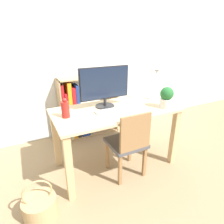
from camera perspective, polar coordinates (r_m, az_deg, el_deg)
The scene contains 11 objects.
ground_plane at distance 2.56m, azimuth 1.04°, elevation -15.15°, with size 10.00×10.00×0.00m, color #997F5B.
wall_back at distance 3.07m, azimuth -8.86°, elevation 17.17°, with size 8.00×0.05×2.60m.
desk at distance 2.24m, azimuth 1.15°, elevation -2.22°, with size 1.45×0.73×0.76m.
monitor at distance 2.18m, azimuth -2.24°, elevation 8.23°, with size 0.61×0.23×0.48m.
keyboard at distance 2.13m, azimuth 0.03°, elevation 0.57°, with size 0.40×0.11×0.02m.
vase at distance 1.99m, azimuth -14.04°, elevation 0.93°, with size 0.08×0.08×0.21m.
desk_lamp at distance 2.50m, azimuth 12.58°, elevation 9.17°, with size 0.10×0.19×0.41m.
potted_plant at distance 2.28m, azimuth 16.27°, elevation 4.30°, with size 0.15×0.15×0.25m.
chair at distance 2.13m, azimuth 5.12°, elevation -9.14°, with size 0.40×0.40×0.83m.
bookshelf at distance 3.05m, azimuth -10.14°, elevation 0.16°, with size 0.94×0.28×0.97m.
basket at distance 2.02m, azimuth -21.10°, elevation -25.29°, with size 0.30×0.30×0.40m.
Camera 1 is at (-0.96, -1.80, 1.55)m, focal length 30.00 mm.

